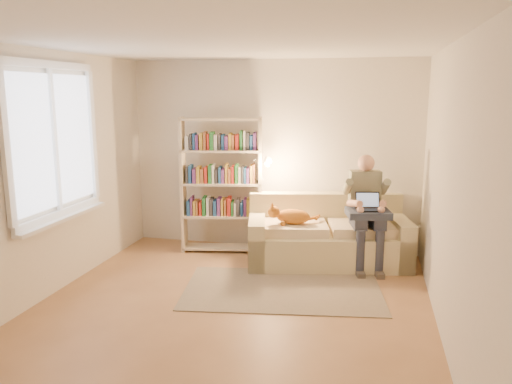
% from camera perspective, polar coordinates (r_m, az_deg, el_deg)
% --- Properties ---
extents(floor, '(4.50, 4.50, 0.00)m').
position_cam_1_polar(floor, '(5.14, -3.15, -13.53)').
color(floor, '#956A44').
rests_on(floor, ground).
extents(ceiling, '(4.00, 4.50, 0.02)m').
position_cam_1_polar(ceiling, '(4.69, -3.50, 16.71)').
color(ceiling, white).
rests_on(ceiling, wall_back).
extents(wall_left, '(0.02, 4.50, 2.60)m').
position_cam_1_polar(wall_left, '(5.64, -23.24, 1.64)').
color(wall_left, silver).
rests_on(wall_left, floor).
extents(wall_right, '(0.02, 4.50, 2.60)m').
position_cam_1_polar(wall_right, '(4.61, 21.31, -0.18)').
color(wall_right, silver).
rests_on(wall_right, floor).
extents(wall_back, '(4.00, 0.02, 2.60)m').
position_cam_1_polar(wall_back, '(6.91, 1.93, 4.15)').
color(wall_back, silver).
rests_on(wall_back, floor).
extents(wall_front, '(4.00, 0.02, 2.60)m').
position_cam_1_polar(wall_front, '(2.72, -16.82, -7.45)').
color(wall_front, silver).
rests_on(wall_front, floor).
extents(window, '(0.12, 1.52, 1.69)m').
position_cam_1_polar(window, '(5.76, -21.70, 2.69)').
color(window, white).
rests_on(window, wall_left).
extents(sofa, '(2.15, 1.30, 0.85)m').
position_cam_1_polar(sofa, '(6.50, 8.14, -5.32)').
color(sofa, beige).
rests_on(sofa, floor).
extents(person, '(0.49, 0.67, 1.40)m').
position_cam_1_polar(person, '(6.31, 12.49, -1.44)').
color(person, gray).
rests_on(person, sofa).
extents(cat, '(0.62, 0.32, 0.24)m').
position_cam_1_polar(cat, '(6.25, 3.94, -2.74)').
color(cat, orange).
rests_on(cat, sofa).
extents(blanket, '(0.58, 0.51, 0.09)m').
position_cam_1_polar(blanket, '(6.20, 12.47, -2.36)').
color(blanket, '#273045').
rests_on(blanket, person).
extents(laptop, '(0.34, 0.31, 0.25)m').
position_cam_1_polar(laptop, '(6.19, 12.49, -1.47)').
color(laptop, black).
rests_on(laptop, blanket).
extents(bookshelf, '(1.26, 0.48, 1.84)m').
position_cam_1_polar(bookshelf, '(6.76, -3.93, 1.56)').
color(bookshelf, beige).
rests_on(bookshelf, floor).
extents(rug, '(2.33, 1.59, 0.01)m').
position_cam_1_polar(rug, '(5.66, 3.06, -11.07)').
color(rug, gray).
rests_on(rug, floor).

